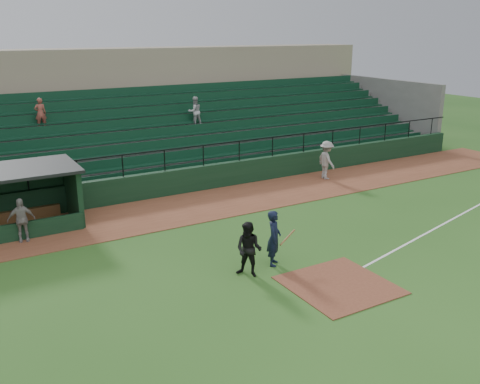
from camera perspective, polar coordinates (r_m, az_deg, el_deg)
ground at (r=17.28m, az=8.50°, el=-8.68°), size 90.00×90.00×0.00m
warning_track at (r=23.55m, az=-3.69°, el=-1.37°), size 40.00×4.00×0.03m
home_plate_dirt at (r=16.60m, az=10.68°, el=-9.87°), size 3.00×3.00×0.03m
foul_line at (r=23.50m, az=22.08°, el=-2.71°), size 17.49×4.44×0.01m
stadium_structure at (r=30.58m, az=-11.00°, el=7.08°), size 38.00×13.08×6.40m
batter_at_plate at (r=17.36m, az=3.71°, el=-4.99°), size 1.19×0.82×1.88m
umpire at (r=16.57m, az=0.97°, el=-6.25°), size 1.07×1.10×1.79m
runner at (r=27.69m, az=9.35°, el=3.43°), size 0.88×1.36×1.99m
dugout_player_a at (r=20.79m, az=-22.61°, el=-2.80°), size 1.00×0.50×1.64m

